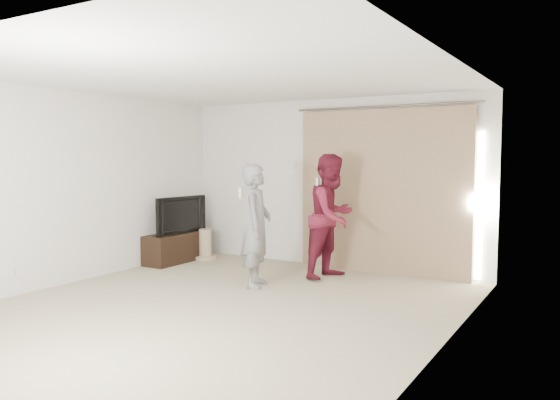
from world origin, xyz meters
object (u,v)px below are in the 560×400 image
(tv_console, at_px, (178,247))
(tv, at_px, (177,215))
(person_man, at_px, (257,226))
(person_woman, at_px, (332,216))

(tv_console, relative_size, tv, 1.18)
(tv_console, height_order, person_man, person_man)
(tv_console, xyz_separation_m, tv, (0.00, 0.00, 0.54))
(tv_console, bearing_deg, tv, 0.00)
(tv, distance_m, person_woman, 2.69)
(tv, relative_size, person_woman, 0.59)
(person_man, height_order, person_woman, person_woman)
(person_man, bearing_deg, tv, 159.66)
(tv_console, relative_size, person_man, 0.76)
(person_man, xyz_separation_m, person_woman, (0.62, 0.99, 0.07))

